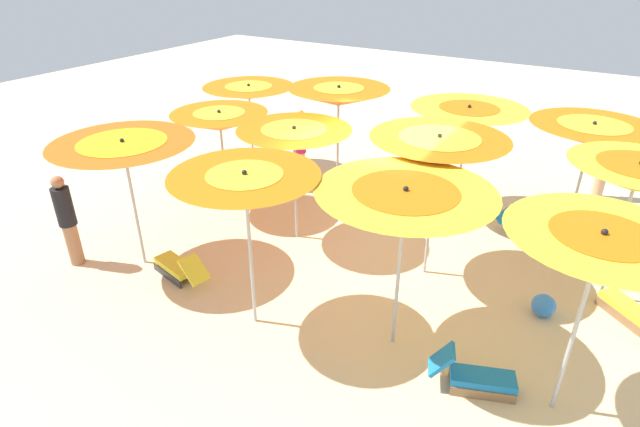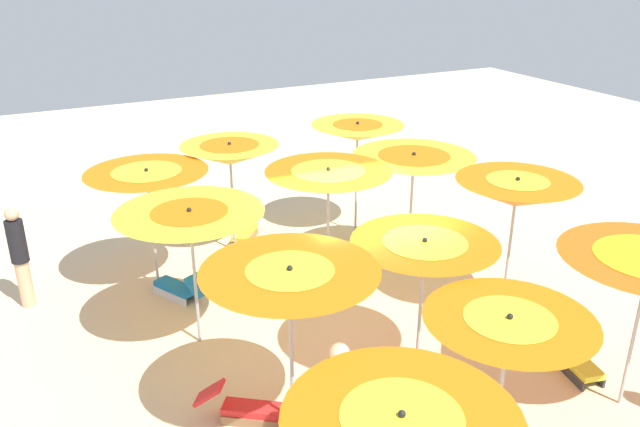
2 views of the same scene
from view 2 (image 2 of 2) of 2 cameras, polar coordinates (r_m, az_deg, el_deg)
name	(u,v)px [view 2 (image 2 of 2)]	position (r m, az deg, el deg)	size (l,w,h in m)	color
ground	(356,333)	(10.90, 3.15, -10.48)	(37.79, 37.79, 0.04)	beige
beach_umbrella_0	(358,132)	(13.76, 3.33, 7.18)	(1.96, 1.96, 2.52)	#B2B2B7
beach_umbrella_1	(230,154)	(12.94, -7.94, 5.20)	(1.94, 1.94, 2.37)	#B2B2B7
beach_umbrella_2	(147,181)	(11.80, -14.97, 2.79)	(2.16, 2.16, 2.32)	#B2B2B7
beach_umbrella_3	(413,163)	(12.00, 8.24, 4.42)	(2.25, 2.25, 2.45)	#B2B2B7
beach_umbrella_4	(328,180)	(10.84, 0.73, 2.95)	(2.13, 2.13, 2.51)	#B2B2B7
beach_umbrella_5	(190,223)	(9.85, -11.36, -0.83)	(2.24, 2.24, 2.33)	#B2B2B7
beach_umbrella_6	(516,193)	(11.00, 16.91, 1.75)	(2.00, 2.00, 2.47)	#B2B2B7
beach_umbrella_7	(424,253)	(9.00, 9.16, -3.46)	(2.04, 2.04, 2.24)	#B2B2B7
beach_umbrella_8	(290,284)	(7.67, -2.65, -6.24)	(2.15, 2.15, 2.47)	#B2B2B7
beach_umbrella_10	(508,332)	(7.60, 16.21, -10.04)	(1.93, 1.93, 2.17)	#B2B2B7
lounger_0	(385,236)	(13.84, 5.78, -1.98)	(1.14, 0.71, 0.60)	olive
lounger_1	(573,357)	(10.64, 21.42, -11.69)	(1.30, 0.62, 0.56)	#333338
lounger_2	(252,409)	(9.06, -6.01, -16.74)	(1.04, 1.30, 0.55)	olive
lounger_3	(246,229)	(14.17, -6.51, -1.39)	(1.20, 1.08, 0.59)	olive
lounger_4	(179,288)	(12.02, -12.32, -6.42)	(1.20, 0.82, 0.57)	silver
beachgoer_0	(339,409)	(7.77, 1.65, -16.80)	(0.30, 0.30, 1.86)	beige
beachgoer_1	(20,255)	(12.30, -24.96, -3.33)	(0.30, 0.30, 1.87)	#D8A87F
beach_ball	(291,247)	(13.35, -2.57, -2.95)	(0.36, 0.36, 0.36)	#337FE5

